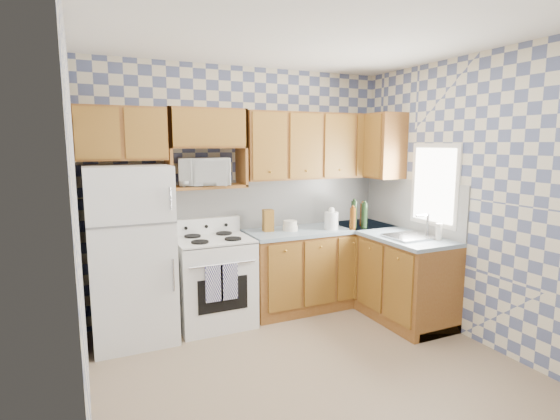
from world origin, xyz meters
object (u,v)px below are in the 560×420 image
(refrigerator, at_px, (131,254))
(electric_kettle, at_px, (331,221))
(stove_body, at_px, (214,282))
(microwave, at_px, (204,172))

(refrigerator, relative_size, electric_kettle, 8.52)
(stove_body, height_order, electric_kettle, electric_kettle)
(refrigerator, distance_m, electric_kettle, 2.16)
(stove_body, xyz_separation_m, microwave, (-0.04, 0.14, 1.14))
(refrigerator, distance_m, stove_body, 0.89)
(refrigerator, xyz_separation_m, stove_body, (0.80, 0.03, -0.39))
(stove_body, height_order, microwave, microwave)
(stove_body, bearing_deg, refrigerator, -178.22)
(refrigerator, bearing_deg, stove_body, 1.78)
(refrigerator, height_order, electric_kettle, refrigerator)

